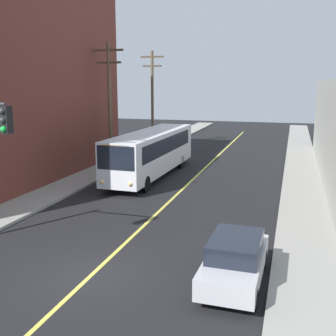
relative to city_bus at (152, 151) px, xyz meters
The scene contains 8 objects.
ground_plane 15.82m from the city_bus, 78.76° to the right, with size 120.00×120.00×0.00m, color black.
sidewalk_left 7.06m from the city_bus, 127.71° to the right, with size 2.50×90.00×0.15m, color gray.
sidewalk_right 11.78m from the city_bus, 27.69° to the right, with size 2.50×90.00×0.15m, color gray.
lane_stripe_center 3.58m from the city_bus, ahead, with size 0.16×60.00×0.01m, color #D8CC4C.
city_bus is the anchor object (origin of this frame).
parked_car_silver 16.64m from the city_bus, 61.45° to the right, with size 1.90×4.44×1.62m.
utility_pole_mid 5.77m from the city_bus, 153.48° to the left, with size 2.40×0.28×9.44m.
utility_pole_far 14.49m from the city_bus, 108.56° to the left, with size 2.40×0.28×9.58m.
Camera 1 is at (6.47, -12.23, 6.62)m, focal length 44.59 mm.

